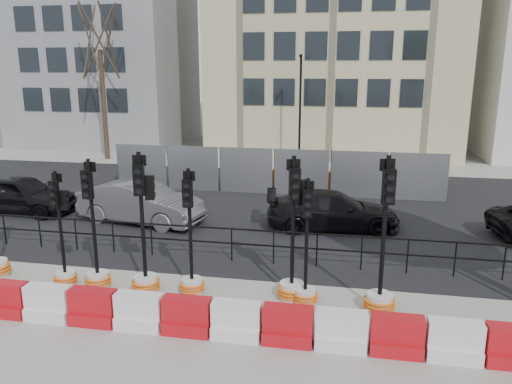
% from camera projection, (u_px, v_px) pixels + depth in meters
% --- Properties ---
extents(ground, '(120.00, 120.00, 0.00)m').
position_uv_depth(ground, '(221.00, 279.00, 13.08)').
color(ground, '#51514C').
rests_on(ground, ground).
extents(sidewalk_near, '(40.00, 6.00, 0.02)m').
position_uv_depth(sidewalk_near, '(185.00, 338.00, 10.22)').
color(sidewalk_near, gray).
rests_on(sidewalk_near, ground).
extents(road, '(40.00, 14.00, 0.03)m').
position_uv_depth(road, '(266.00, 206.00, 19.74)').
color(road, black).
rests_on(road, ground).
extents(sidewalk_far, '(40.00, 4.00, 0.02)m').
position_uv_depth(sidewalk_far, '(292.00, 164.00, 28.32)').
color(sidewalk_far, gray).
rests_on(sidewalk_far, ground).
extents(building_grey, '(11.00, 9.06, 14.00)m').
position_uv_depth(building_grey, '(104.00, 42.00, 34.79)').
color(building_grey, gray).
rests_on(building_grey, ground).
extents(building_cream, '(15.00, 10.06, 18.00)m').
position_uv_depth(building_cream, '(337.00, 7.00, 31.45)').
color(building_cream, beige).
rests_on(building_cream, ground).
extents(kerb_railing, '(18.00, 0.04, 1.00)m').
position_uv_depth(kerb_railing, '(232.00, 239.00, 14.05)').
color(kerb_railing, black).
rests_on(kerb_railing, ground).
extents(heras_fencing, '(14.33, 1.72, 2.00)m').
position_uv_depth(heras_fencing, '(289.00, 176.00, 22.21)').
color(heras_fencing, gray).
rests_on(heras_fencing, ground).
extents(lamp_post_far, '(0.12, 0.56, 6.00)m').
position_uv_depth(lamp_post_far, '(300.00, 108.00, 26.46)').
color(lamp_post_far, black).
rests_on(lamp_post_far, ground).
extents(tree_bare_far, '(2.00, 2.00, 9.00)m').
position_uv_depth(tree_bare_far, '(99.00, 43.00, 28.17)').
color(tree_bare_far, '#473828').
rests_on(tree_bare_far, ground).
extents(barrier_row, '(13.60, 0.50, 0.80)m').
position_uv_depth(barrier_row, '(187.00, 317.00, 10.32)').
color(barrier_row, red).
rests_on(barrier_row, ground).
extents(traffic_signal_b, '(0.59, 0.59, 2.97)m').
position_uv_depth(traffic_signal_b, '(64.00, 259.00, 12.51)').
color(traffic_signal_b, silver).
rests_on(traffic_signal_b, ground).
extents(traffic_signal_c, '(0.65, 0.65, 3.29)m').
position_uv_depth(traffic_signal_c, '(96.00, 262.00, 12.39)').
color(traffic_signal_c, silver).
rests_on(traffic_signal_c, ground).
extents(traffic_signal_d, '(0.69, 0.69, 3.50)m').
position_uv_depth(traffic_signal_d, '(145.00, 261.00, 12.09)').
color(traffic_signal_d, silver).
rests_on(traffic_signal_d, ground).
extents(traffic_signal_e, '(0.62, 0.62, 3.13)m').
position_uv_depth(traffic_signal_e, '(191.00, 269.00, 12.08)').
color(traffic_signal_e, silver).
rests_on(traffic_signal_e, ground).
extents(traffic_signal_f, '(0.68, 0.68, 3.47)m').
position_uv_depth(traffic_signal_f, '(293.00, 267.00, 11.72)').
color(traffic_signal_f, silver).
rests_on(traffic_signal_f, ground).
extents(traffic_signal_g, '(0.59, 0.59, 3.02)m').
position_uv_depth(traffic_signal_g, '(306.00, 279.00, 11.55)').
color(traffic_signal_g, silver).
rests_on(traffic_signal_g, ground).
extents(traffic_signal_h, '(0.71, 0.71, 3.60)m').
position_uv_depth(traffic_signal_h, '(381.00, 282.00, 11.12)').
color(traffic_signal_h, silver).
rests_on(traffic_signal_h, ground).
extents(car_a, '(2.11, 4.40, 1.44)m').
position_uv_depth(car_a, '(21.00, 194.00, 18.78)').
color(car_a, black).
rests_on(car_a, ground).
extents(car_b, '(3.28, 5.11, 1.49)m').
position_uv_depth(car_b, '(141.00, 202.00, 17.57)').
color(car_b, '#545359').
rests_on(car_b, ground).
extents(car_c, '(3.09, 4.99, 1.30)m').
position_uv_depth(car_c, '(333.00, 210.00, 16.93)').
color(car_c, black).
rests_on(car_c, ground).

